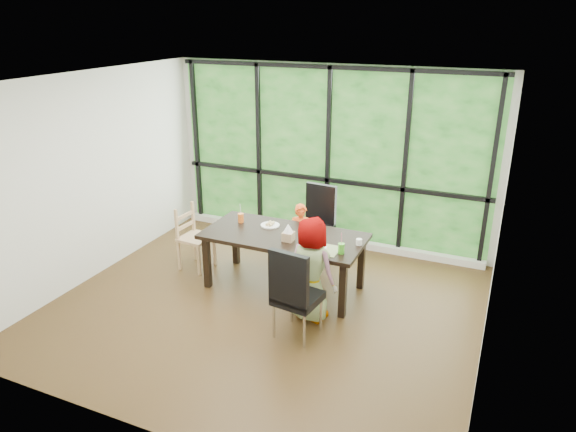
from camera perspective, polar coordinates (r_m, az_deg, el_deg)
The scene contains 23 objects.
ground at distance 6.54m, azimuth -2.49°, elevation -9.76°, with size 5.00×5.00×0.00m, color black.
back_wall at distance 7.95m, azimuth 4.49°, elevation 6.47°, with size 5.00×5.00×0.00m, color silver.
foliage_backdrop at distance 7.93m, azimuth 4.45°, elevation 6.44°, with size 4.80×0.02×2.65m, color #144815.
window_mullions at distance 7.89m, azimuth 4.35°, elevation 6.37°, with size 4.80×0.06×2.65m, color black, non-canonical shape.
window_sill at distance 8.28m, azimuth 4.01°, elevation -2.42°, with size 4.80×0.12×0.10m, color silver.
dining_table at distance 6.78m, azimuth -0.44°, elevation -4.92°, with size 2.04×0.97×0.75m, color black.
chair_window_leather at distance 7.52m, azimuth 2.93°, elevation -0.87°, with size 0.46×0.46×1.08m, color black.
chair_interior_leather at distance 5.75m, azimuth 1.07°, elevation -8.19°, with size 0.46×0.46×1.08m, color black.
chair_end_beech at distance 7.39m, azimuth -9.96°, elevation -2.35°, with size 0.42×0.40×0.90m, color tan.
child_toddler at distance 7.23m, azimuth 1.43°, elevation -2.33°, with size 0.35×0.23×0.96m, color #FA5119.
child_older at distance 6.02m, azimuth 2.72°, elevation -5.85°, with size 0.61×0.40×1.25m, color slate.
placemat at distance 6.23m, azimuth 3.51°, elevation -3.58°, with size 0.45×0.33×0.01m, color tan.
plate_far at distance 6.89m, azimuth -1.95°, elevation -1.01°, with size 0.25×0.25×0.02m, color white.
plate_near at distance 6.26m, azimuth 3.12°, elevation -3.43°, with size 0.25×0.25×0.02m, color white.
orange_cup at distance 7.02m, azimuth -5.14°, elevation -0.20°, with size 0.08×0.08×0.12m, color orange.
green_cup at distance 6.12m, azimuth 5.80°, elevation -3.52°, with size 0.08×0.08×0.12m, color green.
white_mug at distance 6.38m, azimuth 7.71°, elevation -2.81°, with size 0.07×0.07×0.08m, color white.
tissue_box at distance 6.43m, azimuth 0.03°, elevation -2.23°, with size 0.13×0.13×0.11m, color tan.
crepe_rolls_far at distance 6.88m, azimuth -1.95°, elevation -0.81°, with size 0.10×0.12×0.04m, color tan, non-canonical shape.
crepe_rolls_near at distance 6.25m, azimuth 3.12°, elevation -3.22°, with size 0.15×0.12×0.04m, color tan, non-canonical shape.
straw_white at distance 6.98m, azimuth -5.16°, elevation 0.57°, with size 0.01×0.01×0.20m, color white.
straw_pink at distance 6.08m, azimuth 5.83°, elevation -2.65°, with size 0.01×0.01×0.20m, color pink.
tissue at distance 6.38m, azimuth 0.03°, elevation -1.32°, with size 0.12×0.12×0.11m, color white.
Camera 1 is at (2.49, -5.02, 3.36)m, focal length 32.77 mm.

